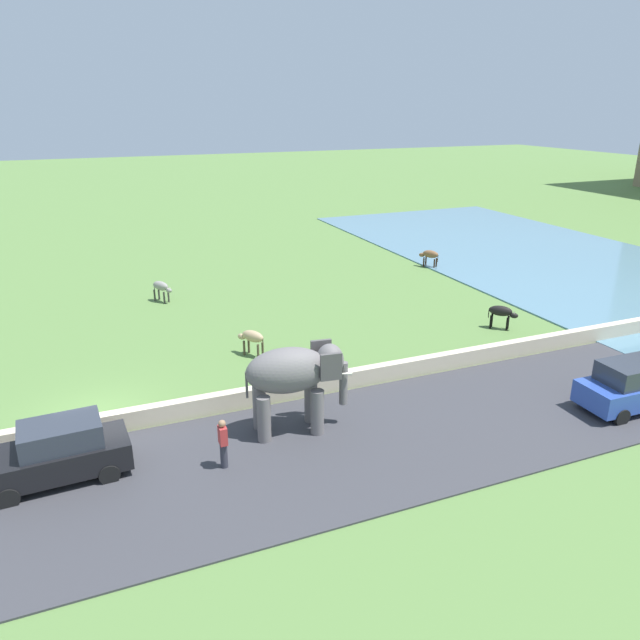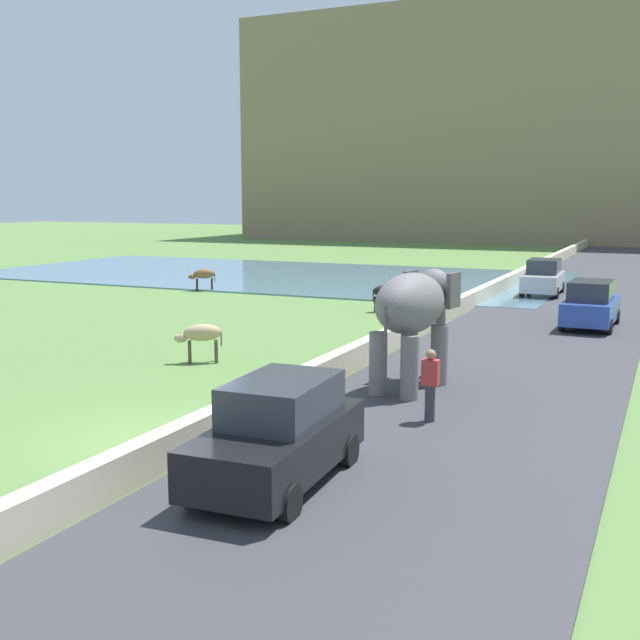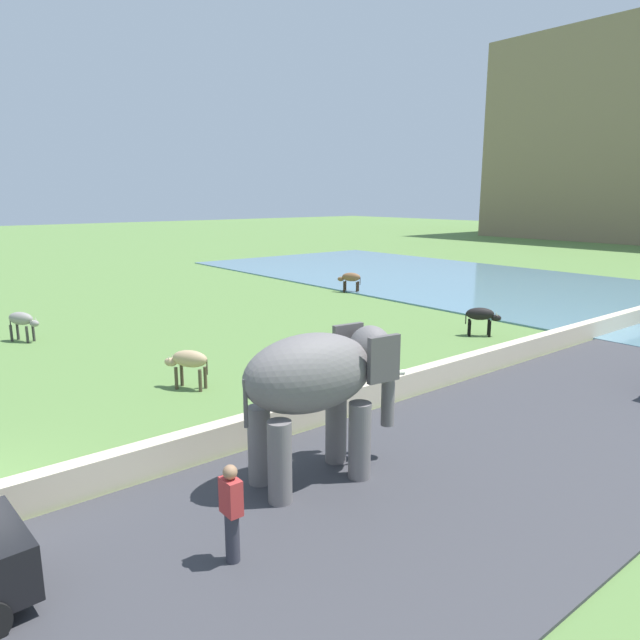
{
  "view_description": "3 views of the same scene",
  "coord_description": "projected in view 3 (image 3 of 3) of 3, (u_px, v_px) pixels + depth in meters",
  "views": [
    {
      "loc": [
        20.05,
        0.08,
        10.31
      ],
      "look_at": [
        -1.37,
        9.01,
        1.91
      ],
      "focal_mm": 33.87,
      "sensor_mm": 36.0,
      "label": 1
    },
    {
      "loc": [
        9.25,
        -12.16,
        4.8
      ],
      "look_at": [
        -0.23,
        8.51,
        1.2
      ],
      "focal_mm": 43.38,
      "sensor_mm": 36.0,
      "label": 2
    },
    {
      "loc": [
        11.59,
        -0.49,
        5.49
      ],
      "look_at": [
        -2.24,
        10.72,
        1.64
      ],
      "focal_mm": 32.36,
      "sensor_mm": 36.0,
      "label": 3
    }
  ],
  "objects": [
    {
      "name": "lake",
      "position": [
        435.0,
        277.0,
        39.64
      ],
      "size": [
        36.0,
        18.0,
        0.08
      ],
      "primitive_type": "cube",
      "color": "slate",
      "rests_on": "ground"
    },
    {
      "name": "cow_black",
      "position": [
        481.0,
        315.0,
        22.89
      ],
      "size": [
        1.24,
        1.19,
        1.15
      ],
      "color": "black",
      "rests_on": "ground"
    },
    {
      "name": "elephant",
      "position": [
        320.0,
        381.0,
        10.96
      ],
      "size": [
        1.73,
        3.55,
        2.99
      ],
      "color": "slate",
      "rests_on": "ground"
    },
    {
      "name": "cow_brown",
      "position": [
        350.0,
        278.0,
        33.28
      ],
      "size": [
        1.36,
        1.0,
        1.15
      ],
      "color": "brown",
      "rests_on": "ground"
    },
    {
      "name": "cow_grey",
      "position": [
        22.0,
        320.0,
        22.01
      ],
      "size": [
        1.35,
        1.03,
        1.15
      ],
      "color": "gray",
      "rests_on": "ground"
    },
    {
      "name": "person_beside_elephant",
      "position": [
        232.0,
        512.0,
        8.59
      ],
      "size": [
        0.36,
        0.22,
        1.63
      ],
      "color": "#33333D",
      "rests_on": "ground"
    },
    {
      "name": "cow_tan",
      "position": [
        188.0,
        361.0,
        16.6
      ],
      "size": [
        1.34,
        1.05,
        1.15
      ],
      "color": "tan",
      "rests_on": "ground"
    },
    {
      "name": "barrier_wall",
      "position": [
        541.0,
        344.0,
        20.36
      ],
      "size": [
        0.4,
        110.0,
        0.7
      ],
      "primitive_type": "cube",
      "color": "beige",
      "rests_on": "ground"
    }
  ]
}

